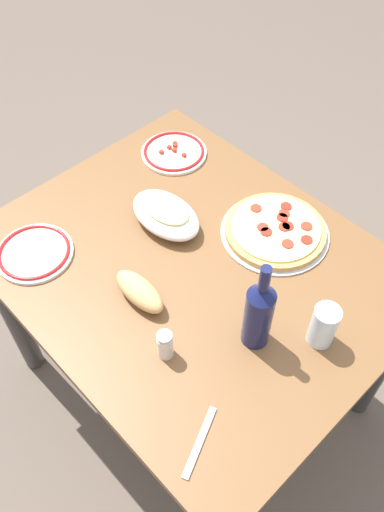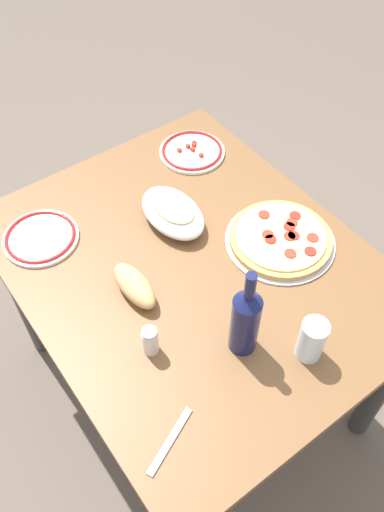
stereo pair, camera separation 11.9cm
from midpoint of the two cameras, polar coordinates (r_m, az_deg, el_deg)
name	(u,v)px [view 1 (the left image)]	position (r m, az deg, el deg)	size (l,w,h in m)	color
ground_plane	(192,382)	(2.13, -1.64, -13.51)	(8.00, 8.00, 0.00)	brown
dining_table	(192,291)	(1.59, -2.14, -3.85)	(1.12, 0.91, 0.76)	brown
pepperoni_pizza	(275,230)	(1.55, 6.79, 2.65)	(0.32, 0.32, 0.03)	#B7B7BC
baked_pasta_dish	(166,213)	(1.56, -5.05, 4.50)	(0.24, 0.15, 0.08)	white
wine_bottle	(259,313)	(1.26, 4.49, -6.28)	(0.07, 0.07, 0.29)	#141942
water_glass	(323,326)	(1.32, 11.46, -7.49)	(0.07, 0.07, 0.12)	silver
side_plate_near	(34,252)	(1.58, -18.69, 0.25)	(0.22, 0.22, 0.02)	white
side_plate_far	(174,152)	(1.81, -3.88, 11.03)	(0.22, 0.22, 0.02)	white
bread_loaf	(140,291)	(1.40, -8.10, -3.93)	(0.17, 0.07, 0.06)	tan
spice_shaker	(165,345)	(1.30, -5.58, -9.63)	(0.04, 0.04, 0.09)	silver
fork_right	(200,442)	(1.24, -2.09, -19.52)	(0.17, 0.02, 0.01)	#B7B7BC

